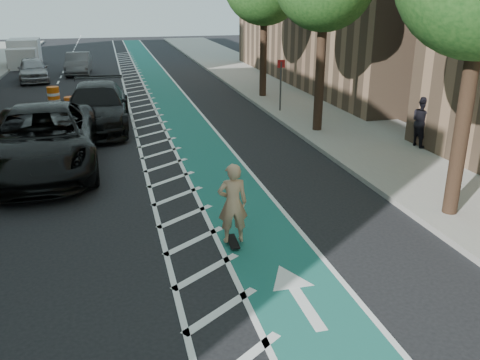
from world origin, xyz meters
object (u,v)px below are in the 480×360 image
object	(u,v)px
skateboarder	(233,203)
barrel_a	(40,175)
suv_near	(42,139)
suv_far	(97,107)

from	to	relation	value
skateboarder	barrel_a	distance (m)	6.52
skateboarder	suv_near	bearing A→B (deg)	-52.08
skateboarder	barrel_a	world-z (taller)	skateboarder
suv_near	suv_far	distance (m)	5.31
suv_near	skateboarder	bearing A→B (deg)	-56.04
barrel_a	suv_near	bearing A→B (deg)	91.94
barrel_a	suv_far	bearing A→B (deg)	77.38
suv_far	barrel_a	distance (m)	7.13
suv_near	barrel_a	size ratio (longest dim) A/B	7.45
skateboarder	suv_far	bearing A→B (deg)	-72.63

